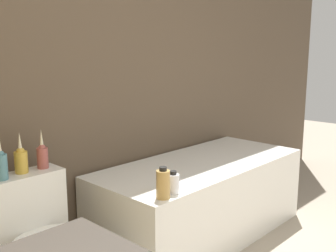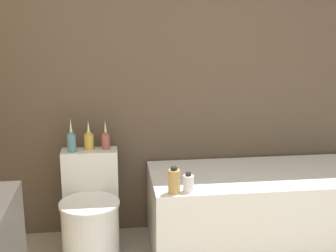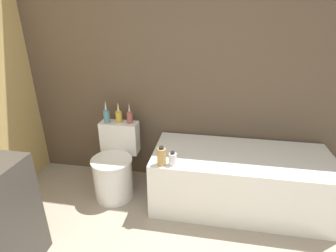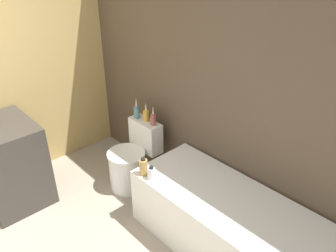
{
  "view_description": "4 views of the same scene",
  "coord_description": "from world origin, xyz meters",
  "px_view_note": "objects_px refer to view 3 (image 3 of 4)",
  "views": [
    {
      "loc": [
        -1.44,
        0.15,
        1.33
      ],
      "look_at": [
        0.24,
        1.74,
        0.89
      ],
      "focal_mm": 42.0,
      "sensor_mm": 36.0,
      "label": 1
    },
    {
      "loc": [
        -0.38,
        -1.2,
        1.69
      ],
      "look_at": [
        -0.02,
        1.72,
        0.95
      ],
      "focal_mm": 50.0,
      "sensor_mm": 36.0,
      "label": 2
    },
    {
      "loc": [
        0.38,
        -0.36,
        1.76
      ],
      "look_at": [
        0.02,
        1.73,
        0.84
      ],
      "focal_mm": 28.0,
      "sensor_mm": 36.0,
      "label": 3
    },
    {
      "loc": [
        1.87,
        0.09,
        2.34
      ],
      "look_at": [
        0.11,
        1.73,
        1.03
      ],
      "focal_mm": 35.0,
      "sensor_mm": 36.0,
      "label": 4
    }
  ],
  "objects_px": {
    "shampoo_bottle_tall": "(162,156)",
    "toilet": "(115,168)",
    "vase_silver": "(119,115)",
    "vase_gold": "(106,115)",
    "vase_bronze": "(130,116)",
    "shampoo_bottle_short": "(173,159)",
    "bathtub": "(239,179)"
  },
  "relations": [
    {
      "from": "vase_gold",
      "to": "toilet",
      "type": "bearing_deg",
      "value": -57.89
    },
    {
      "from": "vase_bronze",
      "to": "toilet",
      "type": "bearing_deg",
      "value": -118.36
    },
    {
      "from": "vase_gold",
      "to": "shampoo_bottle_short",
      "type": "bearing_deg",
      "value": -30.28
    },
    {
      "from": "toilet",
      "to": "vase_gold",
      "type": "xyz_separation_m",
      "value": [
        -0.12,
        0.19,
        0.5
      ]
    },
    {
      "from": "vase_gold",
      "to": "shampoo_bottle_tall",
      "type": "height_order",
      "value": "vase_gold"
    },
    {
      "from": "shampoo_bottle_tall",
      "to": "vase_bronze",
      "type": "bearing_deg",
      "value": 131.28
    },
    {
      "from": "bathtub",
      "to": "shampoo_bottle_short",
      "type": "relative_size",
      "value": 12.81
    },
    {
      "from": "shampoo_bottle_tall",
      "to": "vase_silver",
      "type": "bearing_deg",
      "value": 138.11
    },
    {
      "from": "toilet",
      "to": "vase_bronze",
      "type": "height_order",
      "value": "vase_bronze"
    },
    {
      "from": "vase_gold",
      "to": "shampoo_bottle_short",
      "type": "xyz_separation_m",
      "value": [
        0.76,
        -0.44,
        -0.18
      ]
    },
    {
      "from": "vase_silver",
      "to": "shampoo_bottle_tall",
      "type": "xyz_separation_m",
      "value": [
        0.54,
        -0.49,
        -0.15
      ]
    },
    {
      "from": "toilet",
      "to": "shampoo_bottle_tall",
      "type": "distance_m",
      "value": 0.69
    },
    {
      "from": "shampoo_bottle_tall",
      "to": "vase_gold",
      "type": "bearing_deg",
      "value": 145.57
    },
    {
      "from": "toilet",
      "to": "shampoo_bottle_tall",
      "type": "bearing_deg",
      "value": -25.99
    },
    {
      "from": "bathtub",
      "to": "vase_silver",
      "type": "height_order",
      "value": "vase_silver"
    },
    {
      "from": "vase_silver",
      "to": "shampoo_bottle_tall",
      "type": "bearing_deg",
      "value": -41.89
    },
    {
      "from": "vase_gold",
      "to": "shampoo_bottle_tall",
      "type": "bearing_deg",
      "value": -34.43
    },
    {
      "from": "vase_gold",
      "to": "bathtub",
      "type": "bearing_deg",
      "value": -6.55
    },
    {
      "from": "shampoo_bottle_tall",
      "to": "toilet",
      "type": "bearing_deg",
      "value": 154.01
    },
    {
      "from": "shampoo_bottle_short",
      "to": "shampoo_bottle_tall",
      "type": "bearing_deg",
      "value": -172.38
    },
    {
      "from": "toilet",
      "to": "shampoo_bottle_tall",
      "type": "height_order",
      "value": "shampoo_bottle_tall"
    },
    {
      "from": "vase_bronze",
      "to": "vase_gold",
      "type": "bearing_deg",
      "value": -172.64
    },
    {
      "from": "bathtub",
      "to": "vase_bronze",
      "type": "height_order",
      "value": "vase_bronze"
    },
    {
      "from": "bathtub",
      "to": "shampoo_bottle_short",
      "type": "xyz_separation_m",
      "value": [
        -0.61,
        -0.28,
        0.33
      ]
    },
    {
      "from": "vase_gold",
      "to": "shampoo_bottle_tall",
      "type": "xyz_separation_m",
      "value": [
        0.66,
        -0.45,
        -0.16
      ]
    },
    {
      "from": "bathtub",
      "to": "toilet",
      "type": "distance_m",
      "value": 1.25
    },
    {
      "from": "vase_gold",
      "to": "shampoo_bottle_short",
      "type": "relative_size",
      "value": 1.87
    },
    {
      "from": "vase_silver",
      "to": "vase_gold",
      "type": "bearing_deg",
      "value": -164.06
    },
    {
      "from": "vase_gold",
      "to": "vase_silver",
      "type": "xyz_separation_m",
      "value": [
        0.12,
        0.03,
        -0.01
      ]
    },
    {
      "from": "toilet",
      "to": "vase_silver",
      "type": "bearing_deg",
      "value": 90.0
    },
    {
      "from": "toilet",
      "to": "vase_gold",
      "type": "relative_size",
      "value": 2.99
    },
    {
      "from": "bathtub",
      "to": "vase_silver",
      "type": "xyz_separation_m",
      "value": [
        -1.25,
        0.19,
        0.51
      ]
    }
  ]
}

